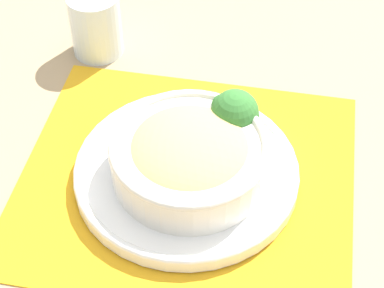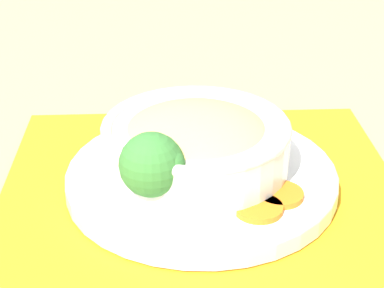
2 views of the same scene
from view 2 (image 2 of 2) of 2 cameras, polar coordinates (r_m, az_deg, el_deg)
name	(u,v)px [view 2 (image 2 of 2)]	position (r m, az deg, el deg)	size (l,w,h in m)	color
ground_plane	(201,189)	(0.66, 0.85, -4.00)	(4.00, 4.00, 0.00)	tan
placemat	(201,187)	(0.66, 0.85, -3.85)	(0.42, 0.38, 0.00)	orange
plate	(202,176)	(0.65, 0.85, -2.86)	(0.28, 0.28, 0.02)	white
bowl	(196,141)	(0.64, 0.37, 0.23)	(0.19, 0.19, 0.06)	silver
broccoli_floret	(152,166)	(0.58, -3.56, -1.94)	(0.06, 0.06, 0.07)	#759E51
carrot_slice_near	(258,208)	(0.59, 5.93, -5.71)	(0.05, 0.05, 0.01)	orange
carrot_slice_middle	(280,194)	(0.62, 7.80, -4.46)	(0.05, 0.05, 0.01)	orange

